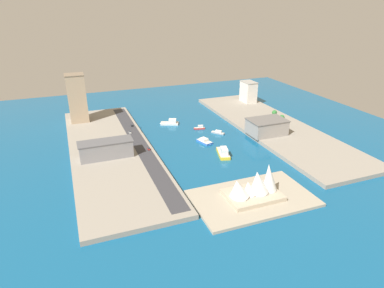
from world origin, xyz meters
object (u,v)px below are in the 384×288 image
(ferry_yellow_fast, at_px, (223,152))
(pickup_red, at_px, (149,149))
(catamaran_blue, at_px, (204,141))
(tugboat_red, at_px, (200,128))
(suv_black, at_px, (132,125))
(apartment_midrise_tan, at_px, (77,98))
(van_white, at_px, (130,132))
(yacht_sleek_gray, at_px, (218,132))
(opera_landmark, at_px, (254,186))
(ferry_white_commuter, at_px, (170,122))
(carpark_squat_concrete, at_px, (267,127))
(traffic_light_waterfront, at_px, (141,129))
(hotel_broad_white, at_px, (248,92))
(warehouse_low_gray, at_px, (106,149))

(ferry_yellow_fast, relative_size, pickup_red, 5.57)
(catamaran_blue, bearing_deg, tugboat_red, -105.05)
(suv_black, bearing_deg, apartment_midrise_tan, -36.46)
(catamaran_blue, relative_size, suv_black, 3.65)
(catamaran_blue, relative_size, van_white, 3.65)
(yacht_sleek_gray, relative_size, apartment_midrise_tan, 0.26)
(yacht_sleek_gray, distance_m, suv_black, 89.80)
(catamaran_blue, distance_m, opera_landmark, 103.07)
(ferry_white_commuter, bearing_deg, tugboat_red, 134.33)
(pickup_red, bearing_deg, van_white, -80.85)
(apartment_midrise_tan, distance_m, van_white, 74.80)
(carpark_squat_concrete, height_order, opera_landmark, opera_landmark)
(yacht_sleek_gray, bearing_deg, suv_black, -29.04)
(suv_black, height_order, traffic_light_waterfront, traffic_light_waterfront)
(apartment_midrise_tan, relative_size, traffic_light_waterfront, 7.84)
(tugboat_red, relative_size, hotel_broad_white, 0.47)
(ferry_white_commuter, height_order, hotel_broad_white, hotel_broad_white)
(ferry_yellow_fast, height_order, apartment_midrise_tan, apartment_midrise_tan)
(yacht_sleek_gray, bearing_deg, van_white, -16.11)
(hotel_broad_white, xyz_separation_m, suv_black, (158.76, 37.05, -12.20))
(catamaran_blue, relative_size, warehouse_low_gray, 0.40)
(ferry_yellow_fast, bearing_deg, suv_black, -56.57)
(apartment_midrise_tan, bearing_deg, ferry_yellow_fast, 130.59)
(catamaran_blue, distance_m, pickup_red, 55.48)
(pickup_red, bearing_deg, suv_black, -88.74)
(ferry_yellow_fast, height_order, warehouse_low_gray, warehouse_low_gray)
(carpark_squat_concrete, height_order, pickup_red, carpark_squat_concrete)
(hotel_broad_white, bearing_deg, yacht_sleek_gray, 45.11)
(yacht_sleek_gray, height_order, traffic_light_waterfront, traffic_light_waterfront)
(ferry_yellow_fast, distance_m, opera_landmark, 71.71)
(warehouse_low_gray, bearing_deg, suv_black, -117.82)
(ferry_white_commuter, xyz_separation_m, apartment_midrise_tan, (91.30, -36.62, 26.78))
(tugboat_red, bearing_deg, carpark_squat_concrete, 140.22)
(hotel_broad_white, bearing_deg, tugboat_red, 33.74)
(ferry_yellow_fast, xyz_separation_m, carpark_squat_concrete, (-57.98, -23.38, 8.11))
(catamaran_blue, distance_m, yacht_sleek_gray, 27.34)
(catamaran_blue, bearing_deg, opera_landmark, 85.55)
(ferry_yellow_fast, distance_m, hotel_broad_white, 162.69)
(apartment_midrise_tan, bearing_deg, catamaran_blue, 137.69)
(tugboat_red, xyz_separation_m, opera_landmark, (17.42, 137.55, 8.63))
(ferry_white_commuter, bearing_deg, catamaran_blue, 103.79)
(carpark_squat_concrete, bearing_deg, opera_landmark, 53.18)
(van_white, bearing_deg, pickup_red, 99.15)
(warehouse_low_gray, xyz_separation_m, van_white, (-29.16, -47.22, -6.34))
(catamaran_blue, bearing_deg, yacht_sleek_gray, -143.02)
(catamaran_blue, relative_size, apartment_midrise_tan, 0.35)
(yacht_sleek_gray, relative_size, hotel_broad_white, 0.50)
(ferry_white_commuter, height_order, suv_black, ferry_white_commuter)
(catamaran_blue, distance_m, tugboat_red, 36.40)
(apartment_midrise_tan, xyz_separation_m, traffic_light_waterfront, (-53.76, 59.68, -21.16))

